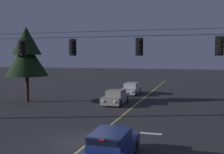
{
  "coord_description": "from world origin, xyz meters",
  "views": [
    {
      "loc": [
        5.41,
        -13.49,
        4.68
      ],
      "look_at": [
        0.0,
        4.6,
        3.26
      ],
      "focal_mm": 44.51,
      "sensor_mm": 36.0,
      "label": 1
    }
  ],
  "objects": [
    {
      "name": "car_oncoming_trailing",
      "position": [
        -2.06,
        19.86,
        0.65
      ],
      "size": [
        1.8,
        4.42,
        1.39
      ],
      "color": "#A5A5AD",
      "rests_on": "ground"
    },
    {
      "name": "lane_centre_stripe",
      "position": [
        0.0,
        9.6,
        0.0
      ],
      "size": [
        0.14,
        60.0,
        0.01
      ],
      "primitive_type": "cube",
      "color": "#D1C64C",
      "rests_on": "ground"
    },
    {
      "name": "traffic_light_right_inner",
      "position": [
        6.75,
        3.58,
        5.28
      ],
      "size": [
        0.48,
        0.41,
        1.22
      ],
      "color": "black"
    },
    {
      "name": "car_oncoming_lead",
      "position": [
        -1.99,
        12.53,
        0.65
      ],
      "size": [
        1.8,
        4.42,
        1.39
      ],
      "color": "gray",
      "rests_on": "ground"
    },
    {
      "name": "stop_bar_paint",
      "position": [
        1.9,
        3.0,
        0.0
      ],
      "size": [
        3.4,
        0.36,
        0.01
      ],
      "primitive_type": "cube",
      "color": "silver",
      "rests_on": "ground"
    },
    {
      "name": "car_waiting_near_lane",
      "position": [
        1.9,
        -1.97,
        0.65
      ],
      "size": [
        1.8,
        4.33,
        1.39
      ],
      "color": "navy",
      "rests_on": "ground"
    },
    {
      "name": "traffic_light_leftmost",
      "position": [
        -6.44,
        3.58,
        5.28
      ],
      "size": [
        0.48,
        0.41,
        1.22
      ],
      "color": "black"
    },
    {
      "name": "traffic_light_centre",
      "position": [
        2.04,
        3.58,
        5.28
      ],
      "size": [
        0.48,
        0.41,
        1.22
      ],
      "color": "black"
    },
    {
      "name": "signal_span_assembly",
      "position": [
        0.0,
        3.6,
        3.82
      ],
      "size": [
        20.47,
        0.32,
        7.33
      ],
      "color": "#38281C",
      "rests_on": "ground"
    },
    {
      "name": "ground_plane",
      "position": [
        0.0,
        0.0,
        0.0
      ],
      "size": [
        180.0,
        180.0,
        0.0
      ],
      "primitive_type": "plane",
      "color": "#28282B"
    },
    {
      "name": "tree_verge_near",
      "position": [
        -11.05,
        11.14,
        4.92
      ],
      "size": [
        4.35,
        4.35,
        7.67
      ],
      "color": "#332316",
      "rests_on": "ground"
    },
    {
      "name": "traffic_light_left_inner",
      "position": [
        -2.49,
        3.58,
        5.28
      ],
      "size": [
        0.48,
        0.41,
        1.22
      ],
      "color": "black"
    }
  ]
}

